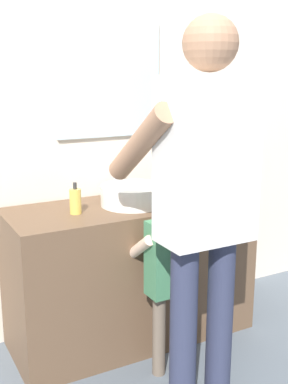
% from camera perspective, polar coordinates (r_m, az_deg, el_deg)
% --- Properties ---
extents(ground_plane, '(14.00, 14.00, 0.00)m').
position_cam_1_polar(ground_plane, '(2.81, 1.54, -18.90)').
color(ground_plane, slate).
extents(back_wall, '(4.40, 0.10, 2.70)m').
position_cam_1_polar(back_wall, '(2.92, -4.46, 10.48)').
color(back_wall, beige).
rests_on(back_wall, ground).
extents(vanity_cabinet, '(1.38, 0.54, 0.80)m').
position_cam_1_polar(vanity_cabinet, '(2.86, -1.45, -9.21)').
color(vanity_cabinet, brown).
rests_on(vanity_cabinet, ground).
extents(sink_basin, '(0.35, 0.35, 0.11)m').
position_cam_1_polar(sink_basin, '(2.69, -1.32, -0.33)').
color(sink_basin, silver).
rests_on(sink_basin, vanity_cabinet).
extents(faucet, '(0.18, 0.14, 0.18)m').
position_cam_1_polar(faucet, '(2.88, -3.27, 1.05)').
color(faucet, '#B7BABF').
rests_on(faucet, vanity_cabinet).
extents(toothbrush_cup, '(0.07, 0.07, 0.21)m').
position_cam_1_polar(toothbrush_cup, '(2.92, 5.85, 0.66)').
color(toothbrush_cup, '#4C8EB2').
rests_on(toothbrush_cup, vanity_cabinet).
extents(soap_bottle, '(0.06, 0.06, 0.16)m').
position_cam_1_polar(soap_bottle, '(2.55, -7.98, -1.04)').
color(soap_bottle, gold).
rests_on(soap_bottle, vanity_cabinet).
extents(child_toddler, '(0.29, 0.29, 0.95)m').
position_cam_1_polar(child_toddler, '(2.47, 2.81, -8.82)').
color(child_toddler, '#6B5B4C').
rests_on(child_toddler, ground).
extents(adult_parent, '(0.54, 0.57, 1.74)m').
position_cam_1_polar(adult_parent, '(2.11, 6.97, 0.78)').
color(adult_parent, '#2D334C').
rests_on(adult_parent, ground).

